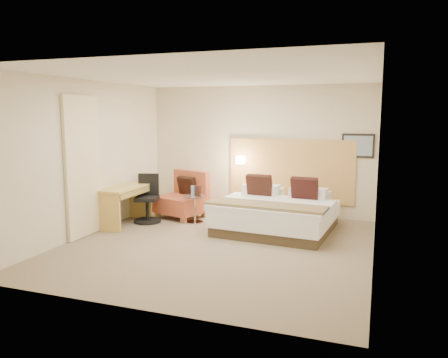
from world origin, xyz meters
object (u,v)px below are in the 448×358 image
(lounge_chair, at_px, (183,199))
(side_table, at_px, (195,208))
(bed, at_px, (277,213))
(desk_chair, at_px, (148,203))
(desk, at_px, (126,195))

(lounge_chair, bearing_deg, side_table, -42.31)
(bed, height_order, side_table, bed)
(desk_chair, bearing_deg, lounge_chair, 51.32)
(bed, bearing_deg, desk_chair, -174.63)
(desk, xyz_separation_m, desk_chair, (0.27, 0.34, -0.20))
(bed, bearing_deg, side_table, -179.94)
(bed, relative_size, side_table, 3.46)
(lounge_chair, height_order, side_table, lounge_chair)
(side_table, bearing_deg, lounge_chair, 137.69)
(bed, height_order, desk_chair, bed)
(bed, relative_size, desk, 1.79)
(bed, xyz_separation_m, desk_chair, (-2.55, -0.24, 0.07))
(bed, xyz_separation_m, desk, (-2.82, -0.58, 0.27))
(desk, bearing_deg, desk_chair, 51.46)
(bed, distance_m, lounge_chair, 2.09)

